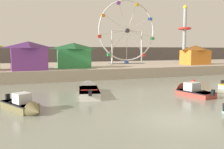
{
  "coord_description": "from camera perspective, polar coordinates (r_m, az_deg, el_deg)",
  "views": [
    {
      "loc": [
        -7.31,
        -9.95,
        3.7
      ],
      "look_at": [
        0.32,
        10.61,
        1.37
      ],
      "focal_mm": 37.28,
      "sensor_mm": 36.0,
      "label": 1
    }
  ],
  "objects": [
    {
      "name": "distant_town_skyline",
      "position": [
        56.79,
        -13.0,
        4.39
      ],
      "size": [
        140.0,
        3.0,
        4.4
      ],
      "primitive_type": "cube",
      "color": "#564C47",
      "rests_on": "ground_plane"
    },
    {
      "name": "mooring_buoy_orange",
      "position": [
        27.05,
        19.31,
        -1.67
      ],
      "size": [
        0.44,
        0.44,
        0.44
      ],
      "primitive_type": "sphere",
      "color": "red",
      "rests_on": "ground_plane"
    },
    {
      "name": "carnival_booth_orange_canopy",
      "position": [
        40.04,
        19.75,
        4.63
      ],
      "size": [
        4.44,
        3.15,
        3.08
      ],
      "rotation": [
        0.0,
        0.0,
        0.01
      ],
      "color": "orange",
      "rests_on": "quay_promenade"
    },
    {
      "name": "carnival_booth_purple_stall",
      "position": [
        28.96,
        -19.72,
        4.49
      ],
      "size": [
        4.57,
        3.42,
        3.35
      ],
      "rotation": [
        0.0,
        0.0,
        0.09
      ],
      "color": "purple",
      "rests_on": "quay_promenade"
    },
    {
      "name": "quay_promenade",
      "position": [
        36.74,
        -8.82,
        1.26
      ],
      "size": [
        110.0,
        18.2,
        1.35
      ],
      "primitive_type": "cube",
      "color": "tan",
      "rests_on": "ground_plane"
    },
    {
      "name": "motorboat_faded_red",
      "position": [
        20.2,
        18.34,
        -3.91
      ],
      "size": [
        2.18,
        3.85,
        1.55
      ],
      "rotation": [
        0.0,
        0.0,
        1.8
      ],
      "color": "#B24238",
      "rests_on": "ground_plane"
    },
    {
      "name": "motorboat_olive_wood",
      "position": [
        15.0,
        -20.87,
        -7.21
      ],
      "size": [
        2.64,
        3.66,
        1.37
      ],
      "rotation": [
        0.0,
        0.0,
        5.22
      ],
      "color": "olive",
      "rests_on": "ground_plane"
    },
    {
      "name": "drop_tower_steel_tower",
      "position": [
        51.28,
        17.33,
        9.03
      ],
      "size": [
        2.8,
        2.8,
        11.55
      ],
      "color": "#999EA3",
      "rests_on": "quay_promenade"
    },
    {
      "name": "ferris_wheel_white_frame",
      "position": [
        39.88,
        3.75,
        10.38
      ],
      "size": [
        10.37,
        1.2,
        10.69
      ],
      "color": "silver",
      "rests_on": "quay_promenade"
    },
    {
      "name": "motorboat_white_red_stripe",
      "position": [
        19.81,
        -5.76,
        -3.88
      ],
      "size": [
        2.6,
        5.43,
        1.46
      ],
      "rotation": [
        0.0,
        0.0,
        1.35
      ],
      "color": "silver",
      "rests_on": "ground_plane"
    },
    {
      "name": "ground_plane",
      "position": [
        12.88,
        15.54,
        -10.85
      ],
      "size": [
        240.0,
        240.0,
        0.0
      ],
      "primitive_type": "plane",
      "color": "gray"
    },
    {
      "name": "carnival_booth_green_kiosk",
      "position": [
        31.07,
        -9.37,
        4.77
      ],
      "size": [
        4.71,
        3.33,
        3.27
      ],
      "rotation": [
        0.0,
        0.0,
        -0.06
      ],
      "color": "#33934C",
      "rests_on": "quay_promenade"
    }
  ]
}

